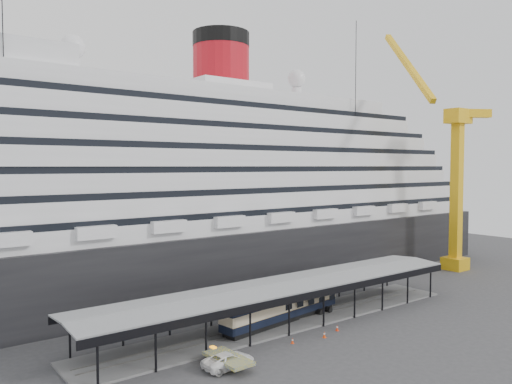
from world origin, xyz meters
The scene contains 9 objects.
ground centered at (0.00, 0.00, 0.00)m, with size 200.00×200.00×0.00m, color #353537.
cruise_ship centered at (0.05, 32.00, 18.35)m, with size 130.00×30.00×43.90m.
platform_canopy centered at (0.00, 5.00, 2.36)m, with size 56.00×9.18×5.30m.
crane_yellow centered at (47.06, 10.54, 19.96)m, with size 23.83×18.78×47.60m.
port_truck centered at (-13.95, -2.54, 0.77)m, with size 2.54×5.51×1.53m, color white.
pullman_carriage centered at (-0.47, 5.00, 2.36)m, with size 19.68×5.13×19.17m.
traffic_cone_left centered at (-4.28, -1.29, 0.33)m, with size 0.44×0.44×0.67m.
traffic_cone_mid centered at (-0.01, -2.13, 0.38)m, with size 0.46×0.46×0.76m.
traffic_cone_right centered at (3.03, -1.30, 0.36)m, with size 0.39×0.39×0.73m.
Camera 1 is at (-41.45, -43.27, 20.26)m, focal length 35.00 mm.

